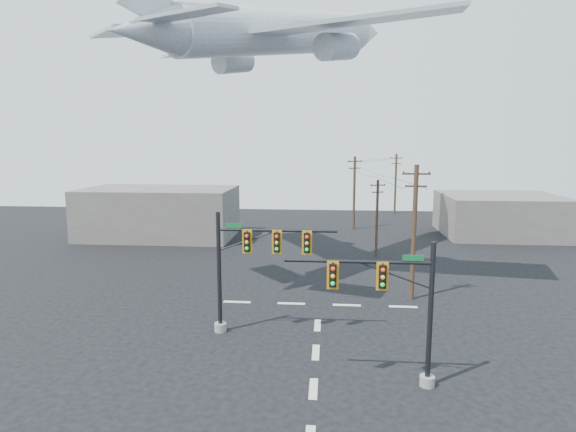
# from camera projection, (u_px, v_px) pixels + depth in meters

# --- Properties ---
(ground) EXTENTS (120.00, 120.00, 0.00)m
(ground) POSITION_uv_depth(u_px,v_px,m) (313.00, 389.00, 22.94)
(ground) COLOR black
(ground) RESTS_ON ground
(lane_markings) EXTENTS (14.00, 21.20, 0.01)m
(lane_markings) POSITION_uv_depth(u_px,v_px,m) (316.00, 342.00, 28.19)
(lane_markings) COLOR beige
(lane_markings) RESTS_ON ground
(signal_mast_near) EXTENTS (7.27, 0.78, 7.11)m
(signal_mast_near) POSITION_uv_depth(u_px,v_px,m) (398.00, 309.00, 22.70)
(signal_mast_near) COLOR gray
(signal_mast_near) RESTS_ON ground
(signal_mast_far) EXTENTS (7.51, 0.83, 7.51)m
(signal_mast_far) POSITION_uv_depth(u_px,v_px,m) (248.00, 266.00, 28.97)
(signal_mast_far) COLOR gray
(signal_mast_far) RESTS_ON ground
(utility_pole_a) EXTENTS (2.01, 0.33, 10.02)m
(utility_pole_a) POSITION_uv_depth(u_px,v_px,m) (414.00, 230.00, 35.12)
(utility_pole_a) COLOR #442C1D
(utility_pole_a) RESTS_ON ground
(utility_pole_b) EXTENTS (1.54, 0.57, 7.81)m
(utility_pole_b) POSITION_uv_depth(u_px,v_px,m) (377.00, 217.00, 48.68)
(utility_pole_b) COLOR #442C1D
(utility_pole_b) RESTS_ON ground
(utility_pole_c) EXTENTS (1.91, 0.79, 9.66)m
(utility_pole_c) POSITION_uv_depth(u_px,v_px,m) (354.00, 191.00, 63.49)
(utility_pole_c) COLOR #442C1D
(utility_pole_c) RESTS_ON ground
(utility_pole_d) EXTENTS (1.99, 0.33, 9.61)m
(utility_pole_d) POSITION_uv_depth(u_px,v_px,m) (396.00, 182.00, 77.45)
(utility_pole_d) COLOR #442C1D
(utility_pole_d) RESTS_ON ground
(power_lines) EXTENTS (9.15, 43.36, 0.86)m
(power_lines) POSITION_uv_depth(u_px,v_px,m) (377.00, 169.00, 56.52)
(power_lines) COLOR black
(airliner) EXTENTS (27.29, 30.10, 8.87)m
(airliner) POSITION_uv_depth(u_px,v_px,m) (282.00, 33.00, 40.72)
(airliner) COLOR silver
(building_left) EXTENTS (18.00, 10.00, 6.00)m
(building_left) POSITION_uv_depth(u_px,v_px,m) (159.00, 213.00, 58.61)
(building_left) COLOR #69635C
(building_left) RESTS_ON ground
(building_right) EXTENTS (14.00, 12.00, 5.00)m
(building_right) POSITION_uv_depth(u_px,v_px,m) (500.00, 215.00, 60.06)
(building_right) COLOR #69635C
(building_right) RESTS_ON ground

